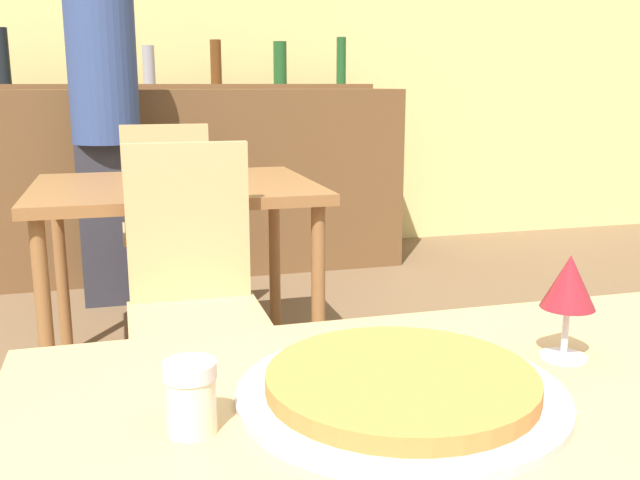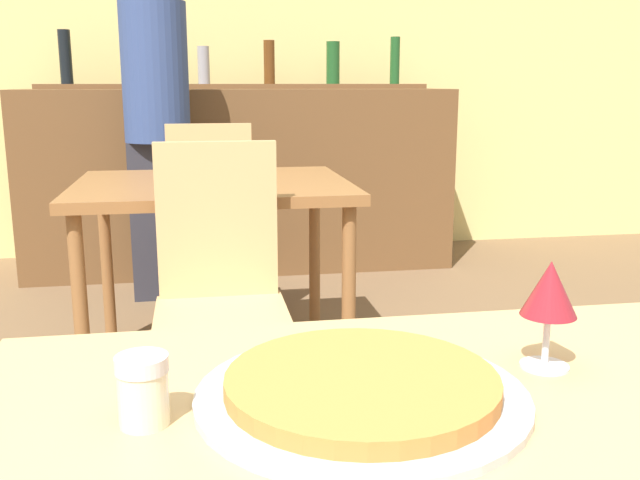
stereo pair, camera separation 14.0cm
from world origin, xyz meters
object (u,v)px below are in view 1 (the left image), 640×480
(person_standing, at_px, (106,120))
(pizza_tray, at_px, (401,386))
(chair_far_side_back, at_px, (167,215))
(cheese_shaker, at_px, (191,396))
(wine_glass, at_px, (569,285))
(chair_far_side_front, at_px, (193,283))

(person_standing, bearing_deg, pizza_tray, -82.59)
(chair_far_side_back, distance_m, cheese_shaker, 2.53)
(wine_glass, bearing_deg, person_standing, 102.94)
(pizza_tray, bearing_deg, wine_glass, 12.28)
(pizza_tray, xyz_separation_m, wine_glass, (0.29, 0.06, 0.10))
(chair_far_side_front, bearing_deg, pizza_tray, -83.85)
(person_standing, bearing_deg, cheese_shaker, -87.75)
(pizza_tray, distance_m, person_standing, 3.05)
(chair_far_side_back, relative_size, cheese_shaker, 11.14)
(chair_far_side_back, xyz_separation_m, cheese_shaker, (-0.13, -2.52, 0.24))
(chair_far_side_front, relative_size, cheese_shaker, 11.14)
(cheese_shaker, xyz_separation_m, wine_glass, (0.56, 0.08, 0.07))
(wine_glass, bearing_deg, chair_far_side_back, 99.97)
(cheese_shaker, distance_m, person_standing, 3.05)
(chair_far_side_front, xyz_separation_m, pizza_tray, (0.14, -1.32, 0.21))
(chair_far_side_back, height_order, person_standing, person_standing)
(chair_far_side_back, relative_size, pizza_tray, 2.24)
(cheese_shaker, bearing_deg, wine_glass, 8.26)
(chair_far_side_front, height_order, person_standing, person_standing)
(person_standing, relative_size, wine_glass, 11.13)
(pizza_tray, xyz_separation_m, person_standing, (-0.39, 3.02, 0.20))
(chair_far_side_back, height_order, cheese_shaker, chair_far_side_back)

